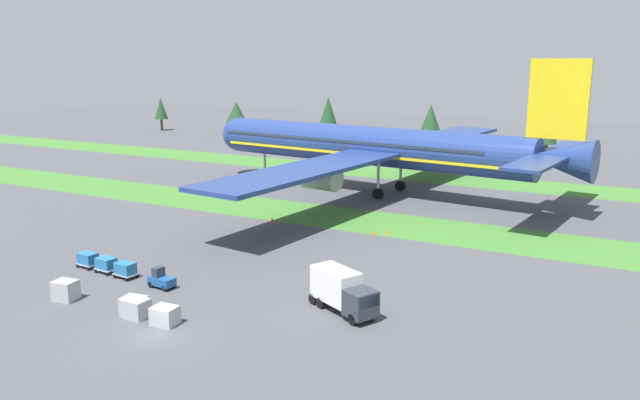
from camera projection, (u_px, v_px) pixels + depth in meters
ground_plane at (157, 335)px, 49.41m from camera, size 400.00×400.00×0.00m
grass_strip_near at (367, 221)px, 84.16m from camera, size 320.00×11.54×0.01m
grass_strip_far at (446, 178)px, 114.36m from camera, size 320.00×11.54×0.01m
airliner at (379, 146)px, 100.06m from camera, size 64.51×79.44×21.18m
baggage_tug at (161, 279)px, 59.55m from camera, size 2.71×1.54×1.97m
cargo_dolly_lead at (125, 269)px, 62.23m from camera, size 2.33×1.70×1.55m
cargo_dolly_second at (106, 264)px, 63.78m from camera, size 2.33×1.70×1.55m
cargo_dolly_third at (88, 259)px, 65.34m from camera, size 2.33×1.70×1.55m
catering_truck at (342, 290)px, 53.57m from camera, size 7.26×5.12×3.58m
ground_crew_marshaller at (353, 291)px, 56.17m from camera, size 0.36×0.49×1.74m
ground_crew_loader at (333, 302)px, 53.72m from camera, size 0.41×0.44×1.74m
uld_container_0 at (66, 290)px, 56.53m from camera, size 2.18×1.83×1.79m
uld_container_1 at (134, 306)px, 53.29m from camera, size 2.18×1.84×1.54m
uld_container_2 at (165, 316)px, 51.26m from camera, size 2.11×1.74×1.54m
uld_container_3 at (136, 308)px, 52.68m from camera, size 2.05×1.67×1.61m
taxiway_marker_0 at (272, 218)px, 84.54m from camera, size 0.44×0.44×0.54m
taxiway_marker_1 at (374, 232)px, 77.53m from camera, size 0.44×0.44×0.69m
taxiway_marker_2 at (387, 232)px, 78.00m from camera, size 0.44×0.44×0.61m
distant_tree_line at (521, 124)px, 139.72m from camera, size 203.32×10.25×11.75m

